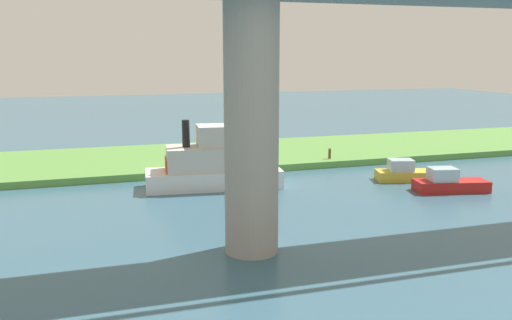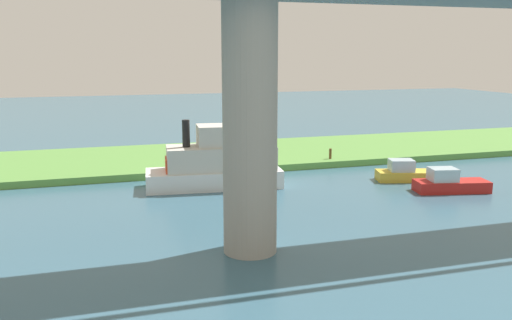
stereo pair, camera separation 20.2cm
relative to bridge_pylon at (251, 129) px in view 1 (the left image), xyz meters
The scene contains 8 objects.
ground_plane 16.01m from the bridge_pylon, 96.66° to the right, with size 160.00×160.00×0.00m, color #386075.
grassy_bank 21.66m from the bridge_pylon, 94.76° to the right, with size 80.00×12.00×0.50m, color #5B9342.
bridge_pylon is the anchor object (origin of this frame).
person_on_bank 19.19m from the bridge_pylon, 104.89° to the right, with size 0.49×0.49×1.39m.
mooring_post 20.13m from the bridge_pylon, 124.89° to the right, with size 0.20×0.20×0.79m, color brown.
pontoon_yellow 12.46m from the bridge_pylon, 96.62° to the right, with size 8.88×3.77×4.41m.
skiff_small 16.87m from the bridge_pylon, 156.86° to the right, with size 4.77×2.51×1.51m.
motorboat_white 17.75m from the bridge_pylon, 145.21° to the right, with size 4.64×2.69×1.46m.
Camera 1 is at (8.33, 36.57, 8.48)m, focal length 38.16 mm.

